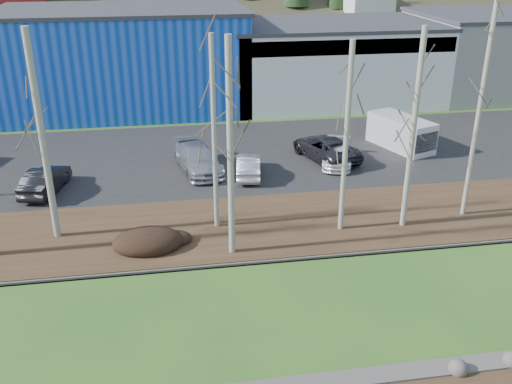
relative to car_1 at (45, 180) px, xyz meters
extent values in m
cube|color=#382616|center=(9.93, -6.00, -0.78)|extent=(80.00, 7.00, 0.15)
cube|color=black|center=(9.93, 4.50, -0.79)|extent=(80.00, 14.00, 0.14)
cube|color=#0C3CAD|center=(3.93, 18.50, 3.14)|extent=(20.00, 12.00, 8.00)
cube|color=#333338|center=(3.93, 18.50, 7.29)|extent=(20.40, 12.24, 0.30)
cube|color=white|center=(21.93, 18.50, 2.39)|extent=(18.00, 12.00, 6.50)
cube|color=#333338|center=(21.93, 18.50, 5.79)|extent=(18.36, 12.24, 0.30)
cube|color=navy|center=(21.93, 12.60, 4.74)|extent=(17.64, 0.20, 1.20)
cube|color=gray|center=(37.93, 18.50, 2.64)|extent=(14.00, 12.00, 7.00)
cube|color=#333338|center=(37.93, 18.50, 6.29)|extent=(14.28, 12.24, 0.30)
ellipsoid|color=black|center=(5.80, -7.47, -0.38)|extent=(3.29, 2.32, 0.65)
cylinder|color=#AAA49A|center=(1.43, -5.62, 4.25)|extent=(0.32, 0.32, 9.91)
cylinder|color=#AAA49A|center=(9.64, -8.55, 4.20)|extent=(0.29, 0.29, 9.81)
cylinder|color=#AAA49A|center=(9.20, -5.83, 4.03)|extent=(0.24, 0.24, 9.48)
cylinder|color=#AAA49A|center=(18.48, -7.25, 4.18)|extent=(0.27, 0.27, 9.78)
cylinder|color=#AAA49A|center=(15.26, -7.13, 3.92)|extent=(0.25, 0.25, 9.25)
cylinder|color=#AAA49A|center=(22.11, -6.57, 5.61)|extent=(0.23, 0.23, 12.63)
imported|color=black|center=(0.00, 0.00, 0.00)|extent=(2.43, 4.58, 1.43)
imported|color=#94969C|center=(8.83, 1.89, 0.07)|extent=(3.19, 5.74, 1.57)
imported|color=silver|center=(11.79, 0.51, -0.06)|extent=(2.01, 4.17, 1.32)
imported|color=#2A2A2D|center=(17.22, 2.60, 0.05)|extent=(4.01, 5.99, 1.53)
imported|color=white|center=(17.72, 1.61, -0.08)|extent=(3.11, 4.75, 1.28)
cube|color=white|center=(22.94, 3.98, 0.35)|extent=(3.58, 5.28, 2.13)
cube|color=black|center=(23.61, 2.16, 0.35)|extent=(2.16, 1.62, 1.32)
camera|label=1|loc=(6.97, -31.42, 12.47)|focal=40.00mm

